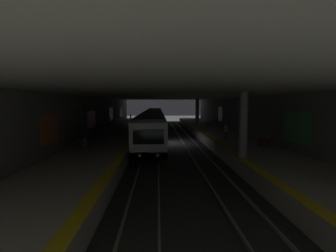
# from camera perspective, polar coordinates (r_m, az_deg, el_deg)

# --- Properties ---
(ground_plane) EXTENTS (120.00, 120.00, 0.00)m
(ground_plane) POSITION_cam_1_polar(r_m,az_deg,el_deg) (27.83, 0.63, -4.26)
(ground_plane) COLOR #2D302D
(track_left) EXTENTS (60.00, 1.53, 0.16)m
(track_left) POSITION_cam_1_polar(r_m,az_deg,el_deg) (28.02, 5.14, -4.04)
(track_left) COLOR gray
(track_left) RESTS_ON ground
(track_right) EXTENTS (60.00, 1.53, 0.16)m
(track_right) POSITION_cam_1_polar(r_m,az_deg,el_deg) (27.78, -3.92, -4.12)
(track_right) COLOR gray
(track_right) RESTS_ON ground
(platform_left) EXTENTS (60.00, 5.30, 1.06)m
(platform_left) POSITION_cam_1_polar(r_m,az_deg,el_deg) (28.85, 13.75, -3.01)
(platform_left) COLOR #B7B2A8
(platform_left) RESTS_ON ground
(platform_right) EXTENTS (60.00, 5.30, 1.06)m
(platform_right) POSITION_cam_1_polar(r_m,az_deg,el_deg) (28.16, -12.82, -3.20)
(platform_right) COLOR #B7B2A8
(platform_right) RESTS_ON ground
(wall_left) EXTENTS (60.00, 0.56, 5.60)m
(wall_left) POSITION_cam_1_polar(r_m,az_deg,el_deg) (29.54, 19.27, 1.48)
(wall_left) COLOR slate
(wall_left) RESTS_ON ground
(wall_right) EXTENTS (60.00, 0.56, 5.60)m
(wall_right) POSITION_cam_1_polar(r_m,az_deg,el_deg) (28.61, -18.63, 1.37)
(wall_right) COLOR slate
(wall_right) RESTS_ON ground
(ceiling_slab) EXTENTS (60.00, 19.40, 0.40)m
(ceiling_slab) POSITION_cam_1_polar(r_m,az_deg,el_deg) (27.42, 0.64, 7.77)
(ceiling_slab) COLOR beige
(ceiling_slab) RESTS_ON wall_left
(pillar_near) EXTENTS (0.56, 0.56, 4.55)m
(pillar_near) POSITION_cam_1_polar(r_m,az_deg,el_deg) (16.60, 18.17, 0.24)
(pillar_near) COLOR gray
(pillar_near) RESTS_ON platform_left
(pillar_far) EXTENTS (0.56, 0.56, 4.55)m
(pillar_far) POSITION_cam_1_polar(r_m,az_deg,el_deg) (34.46, 7.28, 3.19)
(pillar_far) COLOR gray
(pillar_far) RESTS_ON platform_left
(metro_train) EXTENTS (39.95, 2.83, 3.49)m
(metro_train) POSITION_cam_1_polar(r_m,az_deg,el_deg) (36.45, -3.60, 1.32)
(metro_train) COLOR silver
(metro_train) RESTS_ON track_right
(bench_left_near) EXTENTS (1.70, 0.47, 0.86)m
(bench_left_near) POSITION_cam_1_polar(r_m,az_deg,el_deg) (23.42, 22.93, -2.71)
(bench_left_near) COLOR #262628
(bench_left_near) RESTS_ON platform_left
(bench_left_mid) EXTENTS (1.70, 0.47, 0.86)m
(bench_left_mid) POSITION_cam_1_polar(r_m,az_deg,el_deg) (30.91, 16.46, -0.54)
(bench_left_mid) COLOR #262628
(bench_left_mid) RESTS_ON platform_left
(bench_left_far) EXTENTS (1.70, 0.47, 0.86)m
(bench_left_far) POSITION_cam_1_polar(r_m,az_deg,el_deg) (43.14, 10.95, 1.31)
(bench_left_far) COLOR #262628
(bench_left_far) RESTS_ON platform_left
(bench_right_near) EXTENTS (1.70, 0.47, 0.86)m
(bench_right_near) POSITION_cam_1_polar(r_m,az_deg,el_deg) (21.20, -21.88, -3.51)
(bench_right_near) COLOR #262628
(bench_right_near) RESTS_ON platform_right
(bench_right_mid) EXTENTS (1.70, 0.47, 0.86)m
(bench_right_mid) POSITION_cam_1_polar(r_m,az_deg,el_deg) (23.62, -19.81, -2.53)
(bench_right_mid) COLOR #262628
(bench_right_mid) RESTS_ON platform_right
(bench_right_far) EXTENTS (1.70, 0.47, 0.86)m
(bench_right_far) POSITION_cam_1_polar(r_m,az_deg,el_deg) (31.26, -15.49, -0.45)
(bench_right_far) COLOR #262628
(bench_right_far) RESTS_ON platform_right
(person_waiting_near) EXTENTS (0.60, 0.23, 1.71)m
(person_waiting_near) POSITION_cam_1_polar(r_m,az_deg,el_deg) (24.36, 14.11, -1.15)
(person_waiting_near) COLOR #333333
(person_waiting_near) RESTS_ON platform_left
(person_walking_mid) EXTENTS (0.60, 0.22, 1.63)m
(person_walking_mid) POSITION_cam_1_polar(r_m,az_deg,el_deg) (29.39, -9.59, -0.00)
(person_walking_mid) COLOR black
(person_walking_mid) RESTS_ON platform_right
(person_standing_far) EXTENTS (0.60, 0.22, 1.61)m
(person_standing_far) POSITION_cam_1_polar(r_m,az_deg,el_deg) (22.54, 18.87, -2.00)
(person_standing_far) COLOR #2F2F2F
(person_standing_far) RESTS_ON platform_left
(person_boarding) EXTENTS (0.60, 0.23, 1.71)m
(person_boarding) POSITION_cam_1_polar(r_m,az_deg,el_deg) (42.68, -9.24, 1.85)
(person_boarding) COLOR #393939
(person_boarding) RESTS_ON platform_right
(suitcase_rolling) EXTENTS (0.42, 0.21, 0.92)m
(suitcase_rolling) POSITION_cam_1_polar(r_m,az_deg,el_deg) (21.72, 22.05, -3.87)
(suitcase_rolling) COLOR maroon
(suitcase_rolling) RESTS_ON platform_left
(trash_bin) EXTENTS (0.44, 0.44, 0.85)m
(trash_bin) POSITION_cam_1_polar(r_m,az_deg,el_deg) (21.03, -19.94, -3.79)
(trash_bin) COLOR #595B5E
(trash_bin) RESTS_ON platform_right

